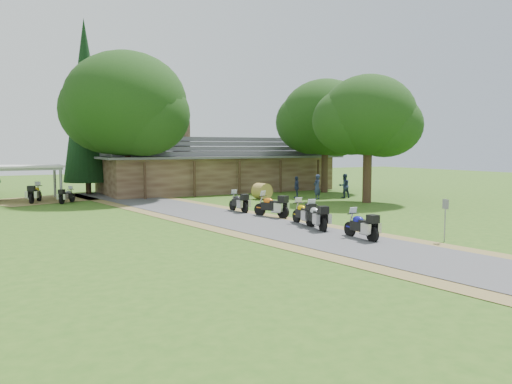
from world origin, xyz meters
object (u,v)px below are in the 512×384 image
lodge (217,164)px  carport (18,183)px  motorcycle_carport_a (35,193)px  motorcycle_carport_b (67,195)px  motorcycle_row_d (271,205)px  hay_bale (262,191)px  motorcycle_row_b (316,215)px  motorcycle_row_c (303,212)px  motorcycle_row_e (238,201)px  motorcycle_row_a (361,224)px

lodge → carport: (-16.41, -1.06, -1.15)m
motorcycle_carport_a → motorcycle_carport_b: 2.42m
motorcycle_row_d → motorcycle_carport_b: motorcycle_row_d is taller
motorcycle_carport_b → hay_bale: size_ratio=1.39×
carport → motorcycle_carport_b: 4.41m
motorcycle_row_b → motorcycle_row_d: 4.65m
motorcycle_carport_b → hay_bale: hay_bale is taller
motorcycle_row_c → motorcycle_row_e: size_ratio=1.02×
motorcycle_row_e → carport: bearing=37.5°
hay_bale → motorcycle_row_b: bearing=-109.2°
motorcycle_row_e → motorcycle_carport_b: size_ratio=1.12×
motorcycle_row_d → hay_bale: (4.39, 8.76, -0.10)m
motorcycle_row_d → motorcycle_carport_b: 15.84m
motorcycle_row_a → hay_bale: motorcycle_row_a is taller
motorcycle_row_a → motorcycle_row_c: 4.45m
lodge → motorcycle_row_b: (-4.89, -22.05, -1.77)m
motorcycle_row_e → lodge: bearing=-22.1°
lodge → motorcycle_carport_b: lodge is taller
motorcycle_row_e → motorcycle_carport_b: bearing=37.1°
motorcycle_row_c → motorcycle_row_d: motorcycle_row_d is taller
carport → hay_bale: size_ratio=4.95×
carport → motorcycle_row_a: size_ratio=3.17×
motorcycle_carport_a → motorcycle_carport_b: motorcycle_carport_a is taller
hay_bale → carport: bearing=154.9°
motorcycle_row_c → motorcycle_row_e: bearing=11.5°
motorcycle_row_b → motorcycle_row_e: (-0.30, 7.57, -0.04)m
motorcycle_row_a → motorcycle_carport_b: size_ratio=1.12×
carport → motorcycle_row_d: 20.17m
motorcycle_row_c → hay_bale: size_ratio=1.59×
motorcycle_row_d → motorcycle_carport_a: bearing=14.7°
lodge → motorcycle_row_d: bearing=-104.9°
motorcycle_row_d → motorcycle_row_e: bearing=-10.8°
motorcycle_row_e → motorcycle_carport_a: motorcycle_carport_a is taller
motorcycle_row_b → carport: bearing=41.3°
lodge → motorcycle_row_b: bearing=-102.5°
carport → motorcycle_row_e: 17.51m
motorcycle_row_b → motorcycle_row_c: motorcycle_row_b is taller
motorcycle_carport_a → hay_bale: motorcycle_carport_a is taller
motorcycle_row_b → motorcycle_row_c: size_ratio=1.04×
motorcycle_row_c → motorcycle_carport_b: motorcycle_row_c is taller
motorcycle_carport_a → hay_bale: 16.30m
motorcycle_row_b → motorcycle_carport_a: size_ratio=0.96×
motorcycle_row_b → motorcycle_row_e: bearing=14.8°
carport → motorcycle_row_d: size_ratio=2.89×
motorcycle_row_e → hay_bale: size_ratio=1.56×
lodge → motorcycle_row_b: size_ratio=10.69×
motorcycle_row_c → motorcycle_carport_a: motorcycle_carport_a is taller
motorcycle_row_c → motorcycle_row_a: bearing=-174.8°
motorcycle_carport_b → motorcycle_row_c: bearing=-112.3°
motorcycle_row_d → motorcycle_row_e: 2.98m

